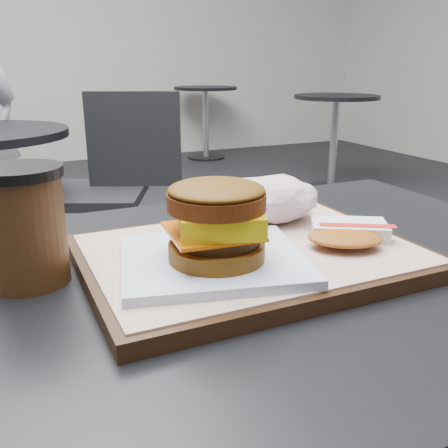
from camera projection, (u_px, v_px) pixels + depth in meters
customer_table at (270, 396)px, 0.64m from camera, size 0.80×0.60×0.77m
serving_tray at (251, 256)px, 0.58m from camera, size 0.38×0.28×0.02m
breakfast_sandwich at (216, 231)px, 0.51m from camera, size 0.22×0.21×0.09m
hash_brown at (347, 233)px, 0.59m from camera, size 0.14×0.12×0.02m
crumpled_wrapper at (271, 199)px, 0.67m from camera, size 0.13×0.11×0.06m
coffee_cup at (24, 225)px, 0.51m from camera, size 0.09×0.09×0.13m
neighbor_chair at (108, 181)px, 2.12m from camera, size 0.66×0.56×0.88m
bg_table_near at (335, 119)px, 3.94m from camera, size 0.66×0.66×0.75m
bg_table_far at (206, 105)px, 5.25m from camera, size 0.66×0.66×0.75m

